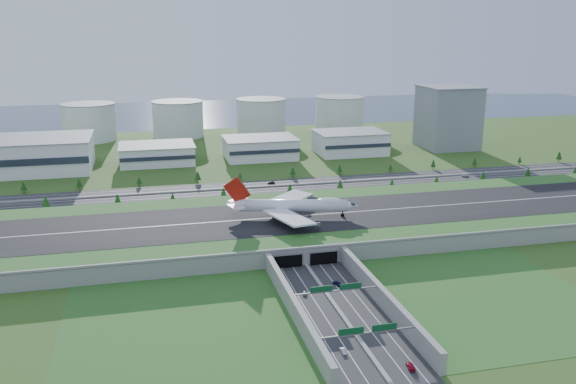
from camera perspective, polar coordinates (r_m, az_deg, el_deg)
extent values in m
plane|color=#294916|center=(331.91, -0.58, -3.72)|extent=(1200.00, 1200.00, 0.00)
cube|color=gray|center=(330.62, -0.58, -3.07)|extent=(520.00, 100.00, 8.00)
cube|color=#2C5F20|center=(329.36, -0.58, -2.39)|extent=(520.00, 100.00, 0.16)
cube|color=black|center=(329.32, -0.58, -2.37)|extent=(520.00, 58.00, 0.12)
cube|color=silver|center=(329.29, -0.58, -2.36)|extent=(520.00, 0.90, 0.02)
cube|color=gray|center=(283.92, 1.67, -5.24)|extent=(520.00, 1.20, 1.20)
cube|color=#28282B|center=(234.51, 5.63, -12.25)|extent=(34.00, 120.00, 0.12)
cube|color=gray|center=(234.33, 5.64, -12.16)|extent=(1.60, 120.00, 0.90)
cube|color=gray|center=(236.51, 0.61, -10.85)|extent=(2.40, 100.00, 8.00)
cube|color=gray|center=(247.11, 8.94, -9.84)|extent=(2.40, 100.00, 8.00)
cube|color=black|center=(283.16, 0.04, -6.46)|extent=(13.00, 1.20, 6.00)
cube|color=black|center=(287.36, 3.35, -6.16)|extent=(13.00, 1.20, 6.00)
cylinder|color=gray|center=(240.91, 0.12, -10.47)|extent=(0.70, 0.70, 7.00)
cylinder|color=gray|center=(251.78, 8.67, -9.46)|extent=(0.70, 0.70, 7.00)
cube|color=gray|center=(244.12, 4.52, -9.20)|extent=(38.00, 0.50, 0.50)
cube|color=#0C4C23|center=(241.79, 3.16, -9.06)|extent=(9.00, 0.30, 2.40)
cube|color=#0C4C23|center=(245.26, 5.88, -8.75)|extent=(9.00, 0.30, 2.40)
cylinder|color=gray|center=(210.99, 2.45, -14.48)|extent=(0.70, 0.70, 7.00)
cylinder|color=gray|center=(223.32, 12.12, -13.04)|extent=(0.70, 0.70, 7.00)
cube|color=gray|center=(214.64, 7.47, -12.92)|extent=(38.00, 0.50, 0.50)
cube|color=#0C4C23|center=(212.00, 5.94, -12.82)|extent=(9.00, 0.30, 2.40)
cube|color=#0C4C23|center=(215.95, 9.02, -12.38)|extent=(9.00, 0.30, 2.40)
cube|color=#28282B|center=(421.02, -3.50, 0.40)|extent=(560.00, 36.00, 0.12)
cylinder|color=#3D2819|center=(397.99, -21.68, -1.36)|extent=(0.50, 0.50, 2.98)
cone|color=#143A10|center=(396.99, -21.73, -0.83)|extent=(4.64, 4.64, 5.96)
cylinder|color=#3D2819|center=(393.96, -15.64, -1.03)|extent=(0.50, 0.50, 2.48)
cone|color=#143A10|center=(393.11, -15.67, -0.58)|extent=(3.86, 3.86, 4.97)
cylinder|color=#3D2819|center=(393.96, -10.73, -0.76)|extent=(0.50, 0.50, 1.98)
cone|color=#143A10|center=(393.28, -10.74, -0.40)|extent=(3.08, 3.08, 3.96)
cylinder|color=#3D2819|center=(396.55, -6.05, -0.43)|extent=(0.50, 0.50, 2.46)
cone|color=#143A10|center=(395.71, -6.06, 0.01)|extent=(3.83, 3.83, 4.92)
cylinder|color=#3D2819|center=(404.38, 0.18, -0.03)|extent=(0.50, 0.50, 2.38)
cone|color=#143A10|center=(403.59, 0.18, 0.38)|extent=(3.71, 3.71, 4.76)
cylinder|color=#3D2819|center=(413.79, 4.90, 0.29)|extent=(0.50, 0.50, 2.73)
cone|color=#143A10|center=(412.91, 4.91, 0.76)|extent=(4.24, 4.24, 5.45)
cylinder|color=#3D2819|center=(427.01, 9.70, 0.56)|extent=(0.50, 0.50, 2.11)
cone|color=#143A10|center=(426.34, 9.71, 0.91)|extent=(3.28, 3.28, 4.21)
cylinder|color=#3D2819|center=(441.16, 13.72, 0.81)|extent=(0.50, 0.50, 2.11)
cone|color=#143A10|center=(440.51, 13.75, 1.15)|extent=(3.28, 3.28, 4.22)
cylinder|color=#3D2819|center=(458.58, 17.75, 1.09)|extent=(0.50, 0.50, 2.55)
cone|color=#143A10|center=(457.83, 17.79, 1.48)|extent=(3.96, 3.96, 5.09)
cylinder|color=#3D2819|center=(478.35, 21.51, 1.33)|extent=(0.50, 0.50, 2.73)
cone|color=#143A10|center=(477.59, 21.55, 1.73)|extent=(4.24, 4.24, 5.46)
cylinder|color=#3D2819|center=(502.25, 25.26, 1.53)|extent=(0.50, 0.50, 2.36)
cone|color=#143A10|center=(501.61, 25.30, 1.86)|extent=(3.67, 3.67, 4.71)
cylinder|color=#3D2819|center=(443.22, -23.47, 0.07)|extent=(0.50, 0.50, 2.72)
cone|color=#143A10|center=(442.39, -23.52, 0.50)|extent=(4.23, 4.23, 5.44)
cylinder|color=#3D2819|center=(438.26, -18.93, 0.36)|extent=(0.50, 0.50, 2.75)
cone|color=#143A10|center=(437.41, -18.97, 0.80)|extent=(4.28, 4.28, 5.50)
cylinder|color=#3D2819|center=(436.11, -13.74, 0.66)|extent=(0.50, 0.50, 2.33)
cone|color=#143A10|center=(435.39, -13.76, 1.04)|extent=(3.62, 3.62, 4.65)
cylinder|color=#3D2819|center=(437.51, -8.42, 1.03)|extent=(0.50, 0.50, 2.96)
cone|color=#143A10|center=(436.61, -8.44, 1.51)|extent=(4.61, 4.61, 5.93)
cylinder|color=#3D2819|center=(441.17, -4.50, 1.20)|extent=(0.50, 0.50, 2.03)
cone|color=#143A10|center=(440.55, -4.51, 1.53)|extent=(3.16, 3.16, 4.06)
cylinder|color=#3D2819|center=(448.68, 0.45, 1.54)|extent=(0.50, 0.50, 2.76)
cone|color=#143A10|center=(447.86, 0.45, 1.98)|extent=(4.29, 4.29, 5.51)
cylinder|color=#3D2819|center=(458.56, 4.84, 1.79)|extent=(0.50, 0.50, 2.78)
cone|color=#143A10|center=(457.74, 4.85, 2.22)|extent=(4.32, 4.32, 5.55)
cylinder|color=#3D2819|center=(472.94, 9.56, 2.00)|extent=(0.50, 0.50, 2.02)
cone|color=#143A10|center=(472.36, 9.57, 2.30)|extent=(3.14, 3.14, 4.03)
cylinder|color=#3D2819|center=(487.74, 13.42, 2.23)|extent=(0.50, 0.50, 2.60)
cone|color=#143A10|center=(487.02, 13.44, 2.61)|extent=(4.05, 4.05, 5.21)
cylinder|color=#3D2819|center=(504.82, 17.05, 2.40)|extent=(0.50, 0.50, 2.44)
cone|color=#143A10|center=(504.17, 17.08, 2.75)|extent=(3.80, 3.80, 4.89)
cylinder|color=#3D2819|center=(526.29, 20.84, 2.56)|extent=(0.50, 0.50, 2.16)
cone|color=#143A10|center=(525.74, 20.87, 2.85)|extent=(3.36, 3.36, 4.32)
cylinder|color=#3D2819|center=(547.36, 23.99, 2.74)|extent=(0.50, 0.50, 2.99)
cone|color=#143A10|center=(546.63, 24.04, 3.13)|extent=(4.65, 4.65, 5.98)
cube|color=white|center=(509.80, -24.62, 3.09)|extent=(120.00, 60.00, 25.00)
cube|color=white|center=(505.97, -12.15, 3.49)|extent=(58.00, 42.00, 15.00)
cube|color=white|center=(514.60, -2.65, 4.13)|extent=(58.00, 42.00, 17.00)
cube|color=white|center=(535.05, 5.82, 4.61)|extent=(58.00, 42.00, 19.00)
cube|color=gray|center=(574.80, 14.74, 6.75)|extent=(46.00, 46.00, 55.00)
cylinder|color=silver|center=(624.35, -18.10, 6.21)|extent=(50.00, 50.00, 35.00)
cylinder|color=silver|center=(623.39, -10.25, 6.71)|extent=(50.00, 50.00, 35.00)
cylinder|color=silver|center=(633.93, -2.51, 7.08)|extent=(50.00, 50.00, 35.00)
cylinder|color=silver|center=(655.41, 4.86, 7.31)|extent=(50.00, 50.00, 35.00)
cube|color=#324760|center=(796.26, -8.46, 7.35)|extent=(1200.00, 260.00, 0.06)
cylinder|color=white|center=(329.09, 0.48, -1.27)|extent=(58.10, 20.63, 6.65)
cone|color=white|center=(330.57, 5.89, -1.28)|extent=(9.69, 8.48, 6.65)
cone|color=white|center=(330.45, -4.94, -1.18)|extent=(11.70, 8.99, 6.65)
ellipsoid|color=white|center=(329.01, 3.93, -0.88)|extent=(15.02, 8.48, 4.09)
cube|color=white|center=(312.52, 0.09, -2.38)|extent=(22.48, 33.85, 1.64)
cube|color=white|center=(346.36, 0.13, -0.60)|extent=(31.87, 31.39, 1.64)
cylinder|color=#38383D|center=(318.20, 1.37, -2.49)|extent=(6.00, 4.34, 3.12)
cylinder|color=#38383D|center=(307.49, 2.53, -3.14)|extent=(6.00, 4.34, 3.12)
cylinder|color=#38383D|center=(342.04, 1.31, -1.21)|extent=(6.00, 4.34, 3.12)
cylinder|color=#38383D|center=(353.15, 2.27, -0.68)|extent=(6.00, 4.34, 3.12)
cube|color=white|center=(323.67, -4.87, -1.38)|extent=(9.14, 12.71, 0.62)
cube|color=white|center=(336.58, -4.66, -0.72)|extent=(12.44, 12.56, 0.62)
cube|color=#A2140B|center=(328.20, -4.79, 0.14)|extent=(14.60, 4.52, 15.59)
cylinder|color=black|center=(331.78, 5.12, -2.18)|extent=(1.98, 0.73, 1.98)
cylinder|color=black|center=(327.55, -0.26, -2.35)|extent=(1.98, 0.73, 1.98)
cylinder|color=black|center=(333.90, -0.24, -2.00)|extent=(1.98, 0.73, 1.98)
cylinder|color=black|center=(327.69, -1.35, -2.35)|extent=(1.98, 0.73, 1.98)
cylinder|color=black|center=(334.03, -1.31, -2.00)|extent=(1.98, 0.73, 1.98)
imported|color=#AAABAF|center=(256.91, 1.56, -9.42)|extent=(2.66, 4.21, 1.34)
imported|color=silver|center=(216.02, 5.19, -14.60)|extent=(1.49, 4.14, 1.36)
imported|color=#0B113A|center=(266.81, 4.61, -8.49)|extent=(3.63, 5.29, 1.35)
imported|color=maroon|center=(210.53, 11.42, -15.68)|extent=(3.25, 5.90, 1.62)
imported|color=black|center=(430.07, -1.56, 0.87)|extent=(5.46, 3.00, 1.71)
imported|color=silver|center=(469.45, 16.26, 1.48)|extent=(6.24, 3.70, 1.63)
imported|color=silver|center=(427.00, -4.35, 0.70)|extent=(4.72, 2.10, 1.35)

